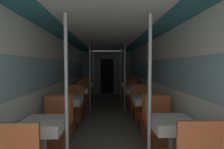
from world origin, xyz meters
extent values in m
cube|color=silver|center=(-1.27, 3.51, 1.09)|extent=(0.05, 9.81, 2.18)
cube|color=#9EC6D1|center=(-1.25, 3.51, 1.33)|extent=(0.03, 9.03, 0.58)
cube|color=silver|center=(1.27, 3.51, 1.09)|extent=(0.05, 9.81, 2.18)
cube|color=#9EC6D1|center=(1.25, 3.51, 1.33)|extent=(0.03, 9.03, 0.58)
cube|color=silver|center=(0.00, 3.51, 2.23)|extent=(2.53, 9.81, 0.04)
cube|color=#2D707F|center=(-1.04, 3.51, 2.20)|extent=(0.46, 9.42, 0.03)
cube|color=#2D707F|center=(1.04, 3.51, 2.20)|extent=(0.46, 9.42, 0.03)
cube|color=slate|center=(0.00, 7.31, 1.09)|extent=(2.48, 0.08, 2.18)
cube|color=black|center=(0.00, 7.26, 0.92)|extent=(0.64, 0.01, 1.75)
cylinder|color=#B7B7BC|center=(-0.90, 0.80, 0.36)|extent=(0.09, 0.09, 0.70)
cube|color=#93704C|center=(-0.90, 0.80, 0.72)|extent=(0.53, 0.53, 0.02)
cube|color=white|center=(-0.90, 0.80, 0.65)|extent=(0.57, 0.57, 0.16)
cube|color=#C66033|center=(-0.90, 0.07, 0.69)|extent=(0.46, 0.04, 0.49)
cube|color=brown|center=(-0.90, 1.31, 0.20)|extent=(0.39, 0.39, 0.40)
cube|color=#C66033|center=(-0.90, 1.31, 0.42)|extent=(0.46, 0.46, 0.05)
cube|color=#C66033|center=(-0.90, 1.53, 0.69)|extent=(0.46, 0.04, 0.49)
cylinder|color=silver|center=(-0.58, 0.80, 1.09)|extent=(0.05, 0.05, 2.18)
cylinder|color=#4C4C51|center=(-0.90, 2.49, 0.01)|extent=(0.38, 0.38, 0.01)
cylinder|color=#B7B7BC|center=(-0.90, 2.49, 0.36)|extent=(0.09, 0.09, 0.70)
cube|color=#93704C|center=(-0.90, 2.49, 0.72)|extent=(0.53, 0.53, 0.02)
cube|color=white|center=(-0.90, 2.49, 0.65)|extent=(0.57, 0.57, 0.16)
cube|color=brown|center=(-0.90, 1.97, 0.20)|extent=(0.39, 0.39, 0.40)
cube|color=#C66033|center=(-0.90, 1.97, 0.42)|extent=(0.46, 0.46, 0.05)
cube|color=#C66033|center=(-0.90, 1.76, 0.69)|extent=(0.46, 0.04, 0.49)
cube|color=brown|center=(-0.90, 3.00, 0.20)|extent=(0.39, 0.39, 0.40)
cube|color=#C66033|center=(-0.90, 3.00, 0.42)|extent=(0.46, 0.46, 0.05)
cube|color=#C66033|center=(-0.90, 3.21, 0.69)|extent=(0.46, 0.04, 0.49)
cylinder|color=#4C4C51|center=(-0.90, 4.18, 0.01)|extent=(0.38, 0.38, 0.01)
cylinder|color=#B7B7BC|center=(-0.90, 4.18, 0.36)|extent=(0.09, 0.09, 0.70)
cube|color=#93704C|center=(-0.90, 4.18, 0.72)|extent=(0.53, 0.53, 0.02)
cube|color=white|center=(-0.90, 4.18, 0.65)|extent=(0.57, 0.57, 0.16)
cube|color=brown|center=(-0.90, 3.66, 0.20)|extent=(0.39, 0.39, 0.40)
cube|color=#C66033|center=(-0.90, 3.66, 0.42)|extent=(0.46, 0.46, 0.05)
cube|color=#C66033|center=(-0.90, 3.45, 0.69)|extent=(0.46, 0.04, 0.49)
cube|color=brown|center=(-0.90, 4.69, 0.20)|extent=(0.39, 0.39, 0.40)
cube|color=#C66033|center=(-0.90, 4.69, 0.42)|extent=(0.46, 0.46, 0.05)
cube|color=#C66033|center=(-0.90, 4.90, 0.69)|extent=(0.46, 0.04, 0.49)
cylinder|color=silver|center=(-0.58, 4.18, 1.09)|extent=(0.05, 0.05, 2.18)
cylinder|color=#4C4C51|center=(-0.90, 5.86, 0.01)|extent=(0.38, 0.38, 0.01)
cylinder|color=#B7B7BC|center=(-0.90, 5.86, 0.36)|extent=(0.09, 0.09, 0.70)
cube|color=#93704C|center=(-0.90, 5.86, 0.72)|extent=(0.53, 0.53, 0.02)
cube|color=white|center=(-0.90, 5.86, 0.65)|extent=(0.57, 0.57, 0.16)
cube|color=brown|center=(-0.90, 5.35, 0.20)|extent=(0.39, 0.39, 0.40)
cube|color=#C66033|center=(-0.90, 5.35, 0.42)|extent=(0.46, 0.46, 0.05)
cube|color=#C66033|center=(-0.90, 5.14, 0.69)|extent=(0.46, 0.04, 0.49)
cube|color=brown|center=(-0.90, 6.38, 0.20)|extent=(0.39, 0.39, 0.40)
cube|color=#C66033|center=(-0.90, 6.38, 0.42)|extent=(0.46, 0.46, 0.05)
cube|color=#C66033|center=(-0.90, 6.59, 0.69)|extent=(0.46, 0.04, 0.49)
cylinder|color=silver|center=(-0.58, 5.86, 1.09)|extent=(0.05, 0.05, 2.18)
cylinder|color=#B7B7BC|center=(0.90, 0.80, 0.36)|extent=(0.09, 0.09, 0.70)
cube|color=#93704C|center=(0.90, 0.80, 0.72)|extent=(0.53, 0.53, 0.02)
cube|color=white|center=(0.90, 0.80, 0.65)|extent=(0.57, 0.57, 0.16)
cube|color=#C66033|center=(0.90, 0.07, 0.69)|extent=(0.46, 0.04, 0.49)
cube|color=brown|center=(0.90, 1.31, 0.20)|extent=(0.39, 0.39, 0.40)
cube|color=#C66033|center=(0.90, 1.31, 0.42)|extent=(0.46, 0.46, 0.05)
cube|color=#C66033|center=(0.90, 1.53, 0.69)|extent=(0.46, 0.04, 0.49)
cylinder|color=silver|center=(0.58, 0.80, 1.09)|extent=(0.05, 0.05, 2.18)
cylinder|color=#4C4C51|center=(0.90, 2.49, 0.01)|extent=(0.38, 0.38, 0.01)
cylinder|color=#B7B7BC|center=(0.90, 2.49, 0.36)|extent=(0.09, 0.09, 0.70)
cube|color=#93704C|center=(0.90, 2.49, 0.72)|extent=(0.53, 0.53, 0.02)
cube|color=white|center=(0.90, 2.49, 0.65)|extent=(0.57, 0.57, 0.16)
cube|color=brown|center=(0.90, 1.97, 0.20)|extent=(0.39, 0.39, 0.40)
cube|color=#C66033|center=(0.90, 1.97, 0.42)|extent=(0.46, 0.46, 0.05)
cube|color=#C66033|center=(0.90, 1.76, 0.69)|extent=(0.46, 0.04, 0.49)
cube|color=brown|center=(0.90, 3.00, 0.20)|extent=(0.39, 0.39, 0.40)
cube|color=#C66033|center=(0.90, 3.00, 0.42)|extent=(0.46, 0.46, 0.05)
cube|color=#C66033|center=(0.90, 3.21, 0.69)|extent=(0.46, 0.04, 0.49)
cylinder|color=#4C4C51|center=(0.90, 4.18, 0.01)|extent=(0.38, 0.38, 0.01)
cylinder|color=#B7B7BC|center=(0.90, 4.18, 0.36)|extent=(0.09, 0.09, 0.70)
cube|color=#93704C|center=(0.90, 4.18, 0.72)|extent=(0.53, 0.53, 0.02)
cube|color=white|center=(0.90, 4.18, 0.65)|extent=(0.57, 0.57, 0.16)
cube|color=brown|center=(0.90, 3.66, 0.20)|extent=(0.39, 0.39, 0.40)
cube|color=#C66033|center=(0.90, 3.66, 0.42)|extent=(0.46, 0.46, 0.05)
cube|color=#C66033|center=(0.90, 3.45, 0.69)|extent=(0.46, 0.04, 0.49)
cube|color=brown|center=(0.90, 4.69, 0.20)|extent=(0.39, 0.39, 0.40)
cube|color=#C66033|center=(0.90, 4.69, 0.42)|extent=(0.46, 0.46, 0.05)
cube|color=#C66033|center=(0.90, 4.90, 0.69)|extent=(0.46, 0.04, 0.49)
cylinder|color=silver|center=(0.58, 4.18, 1.09)|extent=(0.05, 0.05, 2.18)
cylinder|color=#4C4C51|center=(0.90, 5.86, 0.01)|extent=(0.38, 0.38, 0.01)
cylinder|color=#B7B7BC|center=(0.90, 5.86, 0.36)|extent=(0.09, 0.09, 0.70)
cube|color=#93704C|center=(0.90, 5.86, 0.72)|extent=(0.53, 0.53, 0.02)
cube|color=white|center=(0.90, 5.86, 0.65)|extent=(0.57, 0.57, 0.16)
cube|color=brown|center=(0.90, 5.35, 0.20)|extent=(0.39, 0.39, 0.40)
cube|color=#C66033|center=(0.90, 5.35, 0.42)|extent=(0.46, 0.46, 0.05)
cube|color=#C66033|center=(0.90, 5.14, 0.69)|extent=(0.46, 0.04, 0.49)
cube|color=brown|center=(0.90, 6.38, 0.20)|extent=(0.39, 0.39, 0.40)
cube|color=#C66033|center=(0.90, 6.38, 0.42)|extent=(0.46, 0.46, 0.05)
cube|color=#C66033|center=(0.90, 6.59, 0.69)|extent=(0.46, 0.04, 0.49)
cylinder|color=silver|center=(0.58, 5.86, 1.09)|extent=(0.05, 0.05, 2.18)
camera|label=1|loc=(-0.02, -1.60, 1.48)|focal=28.00mm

